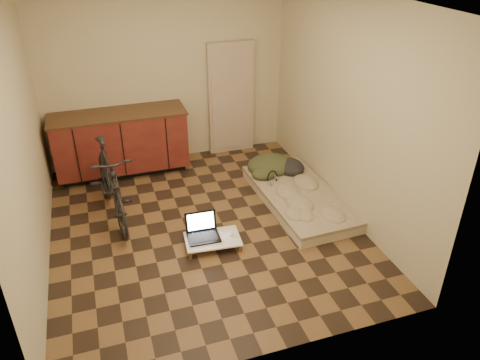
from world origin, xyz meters
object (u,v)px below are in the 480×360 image
object	(u,v)px
bicycle	(110,179)
lap_desk	(213,239)
futon	(299,197)
laptop	(203,232)

from	to	relation	value
bicycle	lap_desk	bearing A→B (deg)	-50.29
lap_desk	bicycle	bearing A→B (deg)	141.08
bicycle	lap_desk	world-z (taller)	bicycle
futon	lap_desk	distance (m)	1.41
bicycle	futon	world-z (taller)	bicycle
bicycle	lap_desk	distance (m)	1.44
bicycle	lap_desk	xyz separation A→B (m)	(0.99, -0.96, -0.44)
bicycle	lap_desk	size ratio (longest dim) A/B	2.52
futon	laptop	size ratio (longest dim) A/B	5.05
futon	lap_desk	bearing A→B (deg)	-159.52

